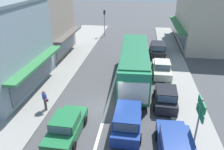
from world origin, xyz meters
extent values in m
plane|color=#3F3F42|center=(0.00, 0.00, 0.00)|extent=(140.00, 140.00, 0.00)
cube|color=silver|center=(0.00, 4.00, 0.00)|extent=(0.20, 28.00, 0.01)
cube|color=gray|center=(-6.80, 6.00, 0.07)|extent=(5.20, 44.00, 0.14)
cube|color=gray|center=(6.20, 6.00, 0.06)|extent=(2.80, 44.00, 0.12)
cube|color=#2D703D|center=(-6.27, 2.02, 2.70)|extent=(1.10, 8.69, 0.20)
cube|color=#425160|center=(-6.69, 2.02, 1.40)|extent=(0.06, 7.56, 1.80)
cube|color=gray|center=(-10.20, 11.33, 3.96)|extent=(6.29, 8.40, 7.91)
cube|color=#4C4742|center=(-6.60, 11.33, 2.70)|extent=(1.10, 7.73, 0.20)
cube|color=#425160|center=(-7.02, 11.33, 1.40)|extent=(0.06, 6.72, 1.80)
cube|color=#B2A38E|center=(11.50, 18.93, 4.05)|extent=(7.28, 13.17, 8.11)
cube|color=#2D703D|center=(7.41, 18.93, 2.70)|extent=(1.10, 12.11, 0.20)
cube|color=#425160|center=(7.83, 18.93, 1.40)|extent=(0.06, 10.53, 1.80)
cube|color=#237A4C|center=(1.82, 5.31, 1.76)|extent=(2.90, 10.89, 2.70)
cube|color=#425160|center=(1.82, 5.31, 2.16)|extent=(2.92, 10.46, 0.90)
cube|color=beige|center=(2.02, -0.12, 1.56)|extent=(2.25, 0.14, 1.76)
cube|color=#1A5B39|center=(1.82, 5.31, 3.17)|extent=(2.74, 10.02, 0.12)
cylinder|color=black|center=(0.44, 8.60, 0.48)|extent=(0.30, 0.97, 0.96)
cylinder|color=black|center=(2.94, 8.70, 0.48)|extent=(0.30, 0.97, 0.96)
cylinder|color=black|center=(0.68, 2.29, 0.48)|extent=(0.30, 0.97, 0.96)
cylinder|color=black|center=(3.18, 2.38, 0.48)|extent=(0.30, 0.97, 0.96)
cube|color=navy|center=(1.78, -2.07, 0.52)|extent=(1.81, 4.52, 0.76)
cube|color=navy|center=(1.78, -2.42, 1.24)|extent=(1.67, 2.62, 0.68)
cube|color=#425160|center=(1.80, -1.10, 1.24)|extent=(1.51, 0.08, 0.58)
cube|color=#425160|center=(1.76, -3.74, 1.24)|extent=(1.48, 0.08, 0.54)
cylinder|color=black|center=(0.92, -0.71, 0.31)|extent=(0.19, 0.62, 0.62)
cylinder|color=black|center=(2.68, -0.73, 0.31)|extent=(0.19, 0.62, 0.62)
cylinder|color=black|center=(0.89, -3.41, 0.31)|extent=(0.19, 0.62, 0.62)
cylinder|color=black|center=(2.65, -3.43, 0.31)|extent=(0.19, 0.62, 0.62)
cube|color=#1E6638|center=(-2.05, -3.40, 0.51)|extent=(1.80, 4.23, 0.72)
cube|color=#1E6638|center=(-2.05, -3.50, 1.17)|extent=(1.59, 1.83, 0.60)
cube|color=#425160|center=(-2.03, -2.58, 1.17)|extent=(1.44, 0.09, 0.51)
cube|color=#425160|center=(-2.07, -4.42, 1.17)|extent=(1.40, 0.09, 0.48)
cylinder|color=black|center=(-2.89, -2.13, 0.31)|extent=(0.19, 0.62, 0.62)
cylinder|color=black|center=(-1.17, -2.16, 0.31)|extent=(0.19, 0.62, 0.62)
cylinder|color=black|center=(-2.93, -4.65, 0.31)|extent=(0.19, 0.62, 0.62)
cylinder|color=black|center=(-1.21, -4.68, 0.31)|extent=(0.19, 0.62, 0.62)
cube|color=navy|center=(4.60, -4.37, 0.52)|extent=(1.93, 4.56, 0.76)
cube|color=navy|center=(4.61, -4.72, 1.24)|extent=(1.74, 2.66, 0.68)
cube|color=#425160|center=(4.56, -3.40, 1.24)|extent=(1.51, 0.12, 0.58)
cylinder|color=black|center=(3.67, -3.05, 0.31)|extent=(0.20, 0.63, 0.62)
cylinder|color=black|center=(5.43, -2.99, 0.31)|extent=(0.20, 0.63, 0.62)
cube|color=black|center=(4.52, 1.20, 0.52)|extent=(1.77, 3.76, 0.76)
cube|color=black|center=(4.51, 0.90, 1.22)|extent=(1.59, 1.95, 0.64)
cube|color=#425160|center=(4.54, 1.87, 1.22)|extent=(1.40, 0.11, 0.54)
cube|color=#425160|center=(4.47, -0.07, 1.22)|extent=(1.37, 0.11, 0.51)
cylinder|color=black|center=(3.74, 2.33, 0.31)|extent=(0.20, 0.63, 0.62)
cylinder|color=black|center=(5.38, 2.28, 0.31)|extent=(0.20, 0.63, 0.62)
cylinder|color=black|center=(3.66, 0.12, 0.31)|extent=(0.20, 0.63, 0.62)
cylinder|color=black|center=(5.30, 0.06, 0.31)|extent=(0.20, 0.63, 0.62)
cube|color=#B7B29E|center=(4.59, 6.96, 0.51)|extent=(1.76, 4.22, 0.72)
cube|color=#B7B29E|center=(4.59, 6.86, 1.17)|extent=(1.58, 1.81, 0.60)
cube|color=#425160|center=(4.58, 7.78, 1.17)|extent=(1.44, 0.07, 0.51)
cube|color=#425160|center=(4.60, 5.94, 1.17)|extent=(1.40, 0.07, 0.48)
cylinder|color=black|center=(3.72, 8.22, 0.31)|extent=(0.19, 0.62, 0.62)
cylinder|color=black|center=(5.44, 8.23, 0.31)|extent=(0.19, 0.62, 0.62)
cylinder|color=black|center=(3.74, 5.70, 0.31)|extent=(0.19, 0.62, 0.62)
cylinder|color=black|center=(5.46, 5.71, 0.31)|extent=(0.19, 0.62, 0.62)
cube|color=black|center=(4.48, 13.12, 0.52)|extent=(1.81, 4.52, 0.76)
cube|color=black|center=(4.49, 12.77, 1.24)|extent=(1.67, 2.62, 0.68)
cube|color=#425160|center=(4.47, 14.09, 1.24)|extent=(1.51, 0.08, 0.58)
cube|color=#425160|center=(4.50, 11.45, 1.24)|extent=(1.48, 0.08, 0.54)
cylinder|color=black|center=(3.59, 14.46, 0.31)|extent=(0.19, 0.62, 0.62)
cylinder|color=black|center=(5.35, 14.48, 0.31)|extent=(0.19, 0.62, 0.62)
cylinder|color=black|center=(3.62, 11.76, 0.31)|extent=(0.19, 0.62, 0.62)
cylinder|color=black|center=(5.38, 11.78, 0.31)|extent=(0.19, 0.62, 0.62)
cylinder|color=gray|center=(-3.73, 20.83, 2.10)|extent=(0.12, 0.12, 4.20)
cube|color=black|center=(-3.73, 20.83, 3.85)|extent=(0.24, 0.24, 0.68)
sphere|color=black|center=(-3.59, 20.83, 4.08)|extent=(0.13, 0.13, 0.13)
sphere|color=black|center=(-3.59, 20.83, 3.86)|extent=(0.13, 0.13, 0.13)
sphere|color=green|center=(-3.59, 20.83, 3.64)|extent=(0.13, 0.13, 0.13)
cylinder|color=gray|center=(5.73, -3.77, 1.80)|extent=(0.10, 0.10, 3.60)
cube|color=#19753D|center=(5.73, -3.79, 3.30)|extent=(0.08, 1.40, 0.44)
cube|color=white|center=(5.77, -3.79, 3.30)|extent=(0.01, 1.10, 0.10)
cube|color=#19753D|center=(5.73, -3.79, 2.75)|extent=(0.08, 1.40, 0.44)
cube|color=white|center=(5.77, -3.79, 2.75)|extent=(0.01, 1.10, 0.10)
cylinder|color=#4C4742|center=(-4.56, -0.95, 0.56)|extent=(0.14, 0.14, 0.84)
cylinder|color=#4C4742|center=(-4.43, -1.07, 0.56)|extent=(0.14, 0.14, 0.84)
cube|color=#3351A8|center=(-4.50, -1.01, 1.26)|extent=(0.41, 0.41, 0.56)
sphere|color=#9E7051|center=(-4.50, -1.01, 1.66)|extent=(0.22, 0.22, 0.22)
cylinder|color=#3351A8|center=(-4.67, -0.84, 1.26)|extent=(0.09, 0.09, 0.54)
cylinder|color=#3351A8|center=(-4.33, -1.18, 1.26)|extent=(0.09, 0.09, 0.54)
cube|color=maroon|center=(-4.27, -1.22, 1.08)|extent=(0.24, 0.24, 0.22)
camera|label=1|loc=(2.39, -14.07, 9.58)|focal=35.00mm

